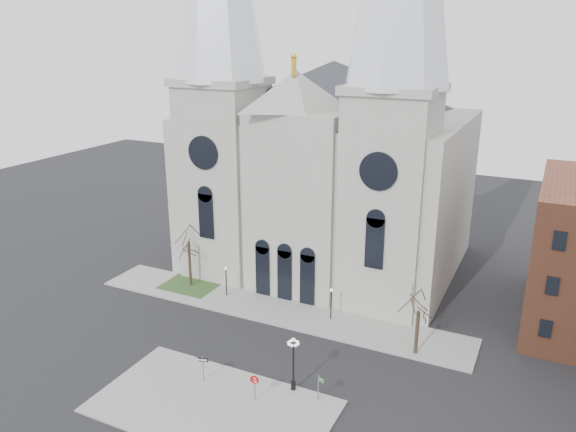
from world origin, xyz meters
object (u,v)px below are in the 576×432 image
at_px(one_way_sign, 203,365).
at_px(street_name_sign, 319,386).
at_px(globe_lamp, 293,357).
at_px(stop_sign, 255,382).

relative_size(one_way_sign, street_name_sign, 1.02).
relative_size(globe_lamp, one_way_sign, 2.07).
bearing_deg(one_way_sign, street_name_sign, -6.63).
relative_size(stop_sign, globe_lamp, 0.50).
bearing_deg(stop_sign, street_name_sign, 39.64).
distance_m(stop_sign, one_way_sign, 5.04).
height_order(globe_lamp, street_name_sign, globe_lamp).
bearing_deg(globe_lamp, one_way_sign, -163.22).
bearing_deg(one_way_sign, stop_sign, -22.48).
xyz_separation_m(stop_sign, street_name_sign, (4.36, 2.21, -0.37)).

